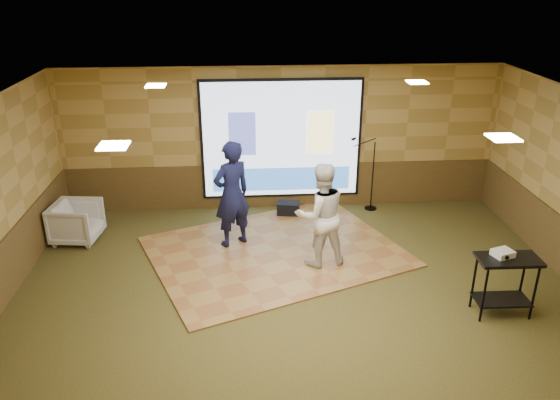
{
  "coord_description": "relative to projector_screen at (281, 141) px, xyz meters",
  "views": [
    {
      "loc": [
        -0.77,
        -7.34,
        4.77
      ],
      "look_at": [
        -0.21,
        0.76,
        1.3
      ],
      "focal_mm": 35.0,
      "sensor_mm": 36.0,
      "label": 1
    }
  ],
  "objects": [
    {
      "name": "downlight_nw",
      "position": [
        -2.2,
        -1.64,
        1.5
      ],
      "size": [
        0.32,
        0.32,
        0.02
      ],
      "primitive_type": "cube",
      "color": "#FFE8BF",
      "rests_on": "room_shell"
    },
    {
      "name": "player_right",
      "position": [
        0.48,
        -2.53,
        -0.53
      ],
      "size": [
        1.02,
        0.87,
        1.83
      ],
      "primitive_type": "imported",
      "rotation": [
        0.0,
        0.0,
        3.36
      ],
      "color": "silver",
      "rests_on": "dance_floor"
    },
    {
      "name": "projector",
      "position": [
        2.91,
        -4.1,
        -0.49
      ],
      "size": [
        0.33,
        0.3,
        0.09
      ],
      "primitive_type": "cube",
      "rotation": [
        0.0,
        0.0,
        0.31
      ],
      "color": "silver",
      "rests_on": "av_table"
    },
    {
      "name": "mic_stand",
      "position": [
        1.85,
        -0.24,
        -0.98
      ],
      "size": [
        0.63,
        0.26,
        1.6
      ],
      "rotation": [
        0.0,
        0.0,
        -0.08
      ],
      "color": "black",
      "rests_on": "ground"
    },
    {
      "name": "dance_floor",
      "position": [
        -0.25,
        -2.04,
        -1.46
      ],
      "size": [
        5.18,
        4.62,
        0.03
      ],
      "primitive_type": "cube",
      "rotation": [
        0.0,
        0.0,
        0.39
      ],
      "color": "olive",
      "rests_on": "ground"
    },
    {
      "name": "av_table",
      "position": [
        2.98,
        -4.16,
        -0.83
      ],
      "size": [
        0.89,
        0.47,
        0.93
      ],
      "rotation": [
        0.0,
        0.0,
        -0.02
      ],
      "color": "black",
      "rests_on": "ground"
    },
    {
      "name": "room_shell",
      "position": [
        0.0,
        -3.44,
        0.62
      ],
      "size": [
        9.04,
        7.04,
        3.02
      ],
      "color": "tan",
      "rests_on": "ground"
    },
    {
      "name": "player_left",
      "position": [
        -1.01,
        -1.71,
        -0.45
      ],
      "size": [
        0.87,
        0.78,
        1.99
      ],
      "primitive_type": "imported",
      "rotation": [
        0.0,
        0.0,
        3.69
      ],
      "color": "#121539",
      "rests_on": "dance_floor"
    },
    {
      "name": "downlight_ne",
      "position": [
        2.2,
        -1.64,
        1.5
      ],
      "size": [
        0.32,
        0.32,
        0.02
      ],
      "primitive_type": "cube",
      "color": "#FFE8BF",
      "rests_on": "room_shell"
    },
    {
      "name": "projector_screen",
      "position": [
        0.0,
        0.0,
        0.0
      ],
      "size": [
        3.32,
        0.06,
        2.52
      ],
      "color": "black",
      "rests_on": "room_shell"
    },
    {
      "name": "wainscot_back",
      "position": [
        0.0,
        0.04,
        -1.0
      ],
      "size": [
        9.0,
        0.04,
        0.95
      ],
      "primitive_type": "cube",
      "color": "#4C3919",
      "rests_on": "ground"
    },
    {
      "name": "wainscot_left",
      "position": [
        -4.48,
        -3.44,
        -1.0
      ],
      "size": [
        0.04,
        7.0,
        0.95
      ],
      "primitive_type": "cube",
      "color": "#4C3919",
      "rests_on": "ground"
    },
    {
      "name": "downlight_sw",
      "position": [
        -2.2,
        -4.94,
        1.5
      ],
      "size": [
        0.32,
        0.32,
        0.02
      ],
      "primitive_type": "cube",
      "color": "#FFE8BF",
      "rests_on": "room_shell"
    },
    {
      "name": "banquet_chair",
      "position": [
        -3.94,
        -1.31,
        -1.09
      ],
      "size": [
        0.93,
        0.91,
        0.76
      ],
      "primitive_type": "imported",
      "rotation": [
        0.0,
        0.0,
        1.44
      ],
      "color": "gray",
      "rests_on": "ground"
    },
    {
      "name": "downlight_se",
      "position": [
        2.2,
        -4.94,
        1.5
      ],
      "size": [
        0.32,
        0.32,
        0.02
      ],
      "primitive_type": "cube",
      "color": "#FFE8BF",
      "rests_on": "room_shell"
    },
    {
      "name": "ground",
      "position": [
        0.0,
        -3.44,
        -1.47
      ],
      "size": [
        9.0,
        9.0,
        0.0
      ],
      "primitive_type": "plane",
      "color": "#2B3819",
      "rests_on": "ground"
    },
    {
      "name": "duffel_bag",
      "position": [
        0.12,
        -0.44,
        -1.33
      ],
      "size": [
        0.5,
        0.37,
        0.28
      ],
      "primitive_type": "cube",
      "rotation": [
        0.0,
        0.0,
        -0.17
      ],
      "color": "black",
      "rests_on": "ground"
    }
  ]
}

